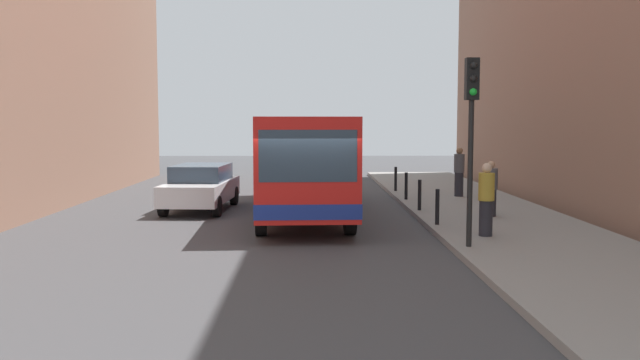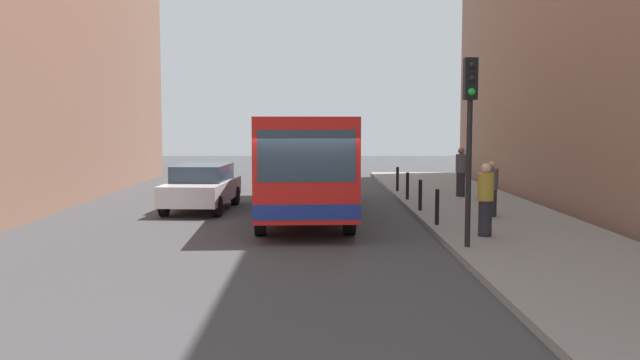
% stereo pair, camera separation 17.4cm
% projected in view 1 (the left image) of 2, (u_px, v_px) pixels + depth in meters
% --- Properties ---
extents(ground_plane, '(80.00, 80.00, 0.00)m').
position_uv_depth(ground_plane, '(308.00, 241.00, 16.35)').
color(ground_plane, '#424244').
extents(sidewalk, '(4.40, 40.00, 0.15)m').
position_uv_depth(sidewalk, '(528.00, 237.00, 16.43)').
color(sidewalk, gray).
rests_on(sidewalk, ground).
extents(bus, '(2.96, 11.11, 3.00)m').
position_uv_depth(bus, '(301.00, 159.00, 20.98)').
color(bus, red).
rests_on(bus, ground).
extents(car_beside_bus, '(2.09, 4.51, 1.48)m').
position_uv_depth(car_beside_bus, '(201.00, 186.00, 21.88)').
color(car_beside_bus, silver).
rests_on(car_beside_bus, ground).
extents(traffic_light, '(0.28, 0.33, 4.10)m').
position_uv_depth(traffic_light, '(471.00, 116.00, 14.52)').
color(traffic_light, black).
rests_on(traffic_light, sidewalk).
extents(bollard_near, '(0.11, 0.11, 0.95)m').
position_uv_depth(bollard_near, '(437.00, 207.00, 17.88)').
color(bollard_near, black).
rests_on(bollard_near, sidewalk).
extents(bollard_mid, '(0.11, 0.11, 0.95)m').
position_uv_depth(bollard_mid, '(420.00, 195.00, 20.75)').
color(bollard_mid, black).
rests_on(bollard_mid, sidewalk).
extents(bollard_far, '(0.11, 0.11, 0.95)m').
position_uv_depth(bollard_far, '(406.00, 186.00, 23.63)').
color(bollard_far, black).
rests_on(bollard_far, sidewalk).
extents(bollard_farthest, '(0.11, 0.11, 0.95)m').
position_uv_depth(bollard_farthest, '(396.00, 179.00, 26.50)').
color(bollard_farthest, black).
rests_on(bollard_farthest, sidewalk).
extents(pedestrian_near_signal, '(0.38, 0.38, 1.75)m').
position_uv_depth(pedestrian_near_signal, '(486.00, 200.00, 16.06)').
color(pedestrian_near_signal, '#26262D').
rests_on(pedestrian_near_signal, sidewalk).
extents(pedestrian_mid_sidewalk, '(0.38, 0.38, 1.60)m').
position_uv_depth(pedestrian_mid_sidewalk, '(491.00, 189.00, 19.42)').
color(pedestrian_mid_sidewalk, '#26262D').
rests_on(pedestrian_mid_sidewalk, sidewalk).
extents(pedestrian_far_sidewalk, '(0.38, 0.38, 1.79)m').
position_uv_depth(pedestrian_far_sidewalk, '(459.00, 172.00, 24.57)').
color(pedestrian_far_sidewalk, '#26262D').
rests_on(pedestrian_far_sidewalk, sidewalk).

